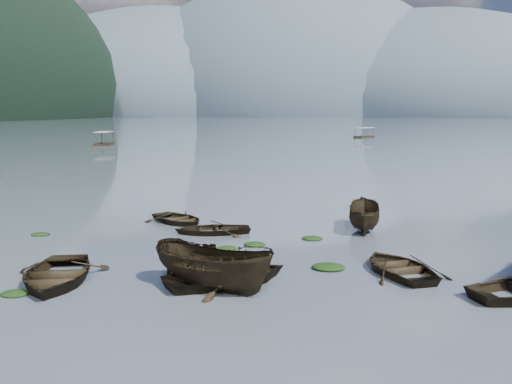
# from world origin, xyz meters

# --- Properties ---
(ground_plane) EXTENTS (2400.00, 2400.00, 0.00)m
(ground_plane) POSITION_xyz_m (0.00, 0.00, 0.00)
(ground_plane) COLOR slate
(haze_mtn_a) EXTENTS (520.00, 520.00, 280.00)m
(haze_mtn_a) POSITION_xyz_m (-260.00, 900.00, 0.00)
(haze_mtn_a) COLOR #475666
(haze_mtn_a) RESTS_ON ground
(haze_mtn_b) EXTENTS (520.00, 520.00, 340.00)m
(haze_mtn_b) POSITION_xyz_m (-60.00, 900.00, 0.00)
(haze_mtn_b) COLOR #475666
(haze_mtn_b) RESTS_ON ground
(haze_mtn_c) EXTENTS (520.00, 520.00, 260.00)m
(haze_mtn_c) POSITION_xyz_m (140.00, 900.00, 0.00)
(haze_mtn_c) COLOR #475666
(haze_mtn_c) RESTS_ON ground
(rowboat_0) EXTENTS (4.61, 5.60, 1.01)m
(rowboat_0) POSITION_xyz_m (-5.95, 1.84, 0.00)
(rowboat_0) COLOR black
(rowboat_0) RESTS_ON ground
(rowboat_1) EXTENTS (5.70, 5.35, 0.96)m
(rowboat_1) POSITION_xyz_m (0.24, 2.55, 0.00)
(rowboat_1) COLOR black
(rowboat_1) RESTS_ON ground
(rowboat_2) EXTENTS (5.25, 3.85, 1.91)m
(rowboat_2) POSITION_xyz_m (-0.14, 1.79, 0.00)
(rowboat_2) COLOR black
(rowboat_2) RESTS_ON ground
(rowboat_3) EXTENTS (4.29, 4.97, 0.86)m
(rowboat_3) POSITION_xyz_m (6.49, 4.77, 0.00)
(rowboat_3) COLOR black
(rowboat_3) RESTS_ON ground
(rowboat_6) EXTENTS (4.85, 4.76, 0.82)m
(rowboat_6) POSITION_xyz_m (-4.54, 13.32, 0.00)
(rowboat_6) COLOR black
(rowboat_6) RESTS_ON ground
(rowboat_7) EXTENTS (4.41, 3.65, 0.79)m
(rowboat_7) POSITION_xyz_m (-2.09, 10.88, 0.00)
(rowboat_7) COLOR black
(rowboat_7) RESTS_ON ground
(rowboat_8) EXTENTS (1.84, 4.37, 1.66)m
(rowboat_8) POSITION_xyz_m (5.57, 12.72, 0.00)
(rowboat_8) COLOR black
(rowboat_8) RESTS_ON ground
(weed_clump_0) EXTENTS (0.97, 0.80, 0.21)m
(weed_clump_0) POSITION_xyz_m (-6.66, 0.33, 0.00)
(weed_clump_0) COLOR black
(weed_clump_0) RESTS_ON ground
(weed_clump_1) EXTENTS (0.86, 0.69, 0.19)m
(weed_clump_1) POSITION_xyz_m (-1.25, 5.05, 0.00)
(weed_clump_1) COLOR black
(weed_clump_1) RESTS_ON ground
(weed_clump_2) EXTENTS (1.31, 1.05, 0.28)m
(weed_clump_2) POSITION_xyz_m (3.80, 4.92, 0.00)
(weed_clump_2) COLOR black
(weed_clump_2) RESTS_ON ground
(weed_clump_3) EXTENTS (0.94, 0.79, 0.21)m
(weed_clump_3) POSITION_xyz_m (-0.73, 7.61, 0.00)
(weed_clump_3) COLOR black
(weed_clump_3) RESTS_ON ground
(weed_clump_5) EXTENTS (0.95, 0.77, 0.20)m
(weed_clump_5) POSITION_xyz_m (-10.53, 9.28, 0.00)
(weed_clump_5) COLOR black
(weed_clump_5) RESTS_ON ground
(weed_clump_6) EXTENTS (1.03, 0.85, 0.21)m
(weed_clump_6) POSITION_xyz_m (0.39, 8.51, 0.00)
(weed_clump_6) COLOR black
(weed_clump_6) RESTS_ON ground
(weed_clump_7) EXTENTS (1.02, 0.82, 0.22)m
(weed_clump_7) POSITION_xyz_m (2.99, 10.12, 0.00)
(weed_clump_7) COLOR black
(weed_clump_7) RESTS_ON ground
(pontoon_left) EXTENTS (3.59, 6.57, 2.39)m
(pontoon_left) POSITION_xyz_m (-37.91, 84.06, 0.00)
(pontoon_left) COLOR black
(pontoon_left) RESTS_ON ground
(pontoon_centre) EXTENTS (5.35, 6.26, 2.26)m
(pontoon_centre) POSITION_xyz_m (11.62, 123.50, 0.00)
(pontoon_centre) COLOR black
(pontoon_centre) RESTS_ON ground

